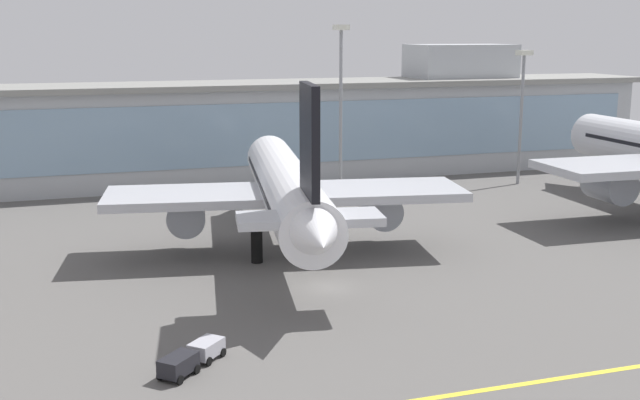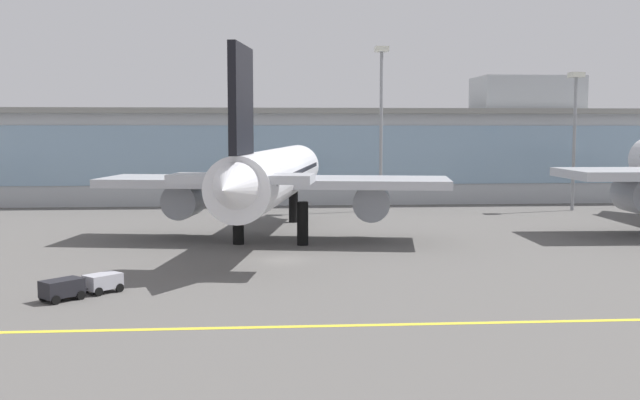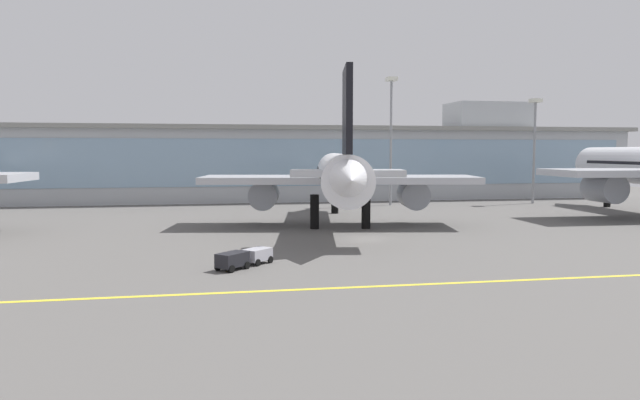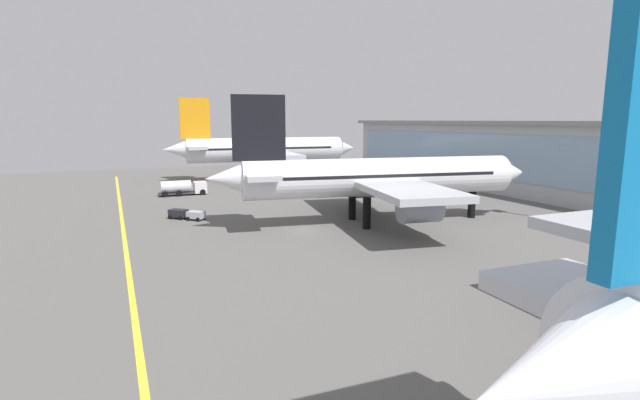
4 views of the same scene
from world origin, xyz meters
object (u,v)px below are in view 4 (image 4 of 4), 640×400
at_px(fuel_tanker_truck, 185,187).
at_px(apron_light_mast_centre, 614,118).
at_px(airliner_near_left, 265,150).
at_px(baggage_tug_near, 186,214).
at_px(safety_cone, 176,181).
at_px(airliner_near_right, 379,178).

relative_size(fuel_tanker_truck, apron_light_mast_centre, 0.41).
height_order(airliner_near_left, baggage_tug_near, airliner_near_left).
bearing_deg(apron_light_mast_centre, airliner_near_left, -159.79).
bearing_deg(airliner_near_left, apron_light_mast_centre, -65.32).
bearing_deg(fuel_tanker_truck, apron_light_mast_centre, -46.42).
bearing_deg(airliner_near_left, safety_cone, 178.56).
xyz_separation_m(fuel_tanker_truck, baggage_tug_near, (23.68, -3.13, -0.72)).
bearing_deg(airliner_near_right, apron_light_mast_centre, -19.88).
distance_m(airliner_near_left, apron_light_mast_centre, 75.45).
relative_size(airliner_near_left, safety_cone, 72.73).
height_order(fuel_tanker_truck, safety_cone, fuel_tanker_truck).
bearing_deg(fuel_tanker_truck, airliner_near_left, 40.55).
bearing_deg(fuel_tanker_truck, baggage_tug_near, -96.68).
bearing_deg(apron_light_mast_centre, fuel_tanker_truck, -137.26).
height_order(baggage_tug_near, safety_cone, baggage_tug_near).
height_order(fuel_tanker_truck, baggage_tug_near, fuel_tanker_truck).
xyz_separation_m(airliner_near_right, fuel_tanker_truck, (-37.05, -21.54, -4.96)).
xyz_separation_m(airliner_near_left, apron_light_mast_centre, (70.44, 25.93, 7.63)).
bearing_deg(airliner_near_left, baggage_tug_near, -116.52).
bearing_deg(baggage_tug_near, airliner_near_left, -76.63).
bearing_deg(airliner_near_right, safety_cone, 119.26).
xyz_separation_m(airliner_near_left, baggage_tug_near, (42.09, -25.28, -6.35)).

